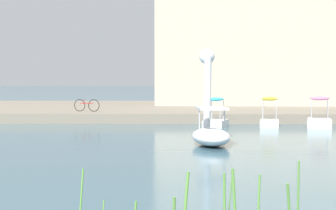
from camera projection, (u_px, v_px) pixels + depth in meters
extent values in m
cube|color=slate|center=(152.00, 109.00, 44.90)|extent=(123.20, 23.22, 0.55)
ellipsoid|color=white|center=(211.00, 137.00, 22.02)|extent=(1.67, 3.11, 0.65)
cylinder|color=white|center=(207.00, 93.00, 22.91)|extent=(0.34, 0.61, 2.85)
sphere|color=white|center=(207.00, 56.00, 23.00)|extent=(0.67, 0.67, 0.61)
cone|color=yellow|center=(206.00, 57.00, 23.25)|extent=(0.38, 0.51, 0.33)
cube|color=white|center=(212.00, 108.00, 21.74)|extent=(1.18, 1.59, 0.08)
cylinder|color=silver|center=(224.00, 118.00, 21.79)|extent=(0.04, 0.04, 0.74)
cylinder|color=silver|center=(199.00, 119.00, 21.72)|extent=(0.04, 0.04, 0.74)
cube|color=white|center=(216.00, 123.00, 31.12)|extent=(1.50, 2.21, 0.36)
ellipsoid|color=#2DB7D1|center=(216.00, 99.00, 31.07)|extent=(1.07, 1.30, 0.20)
cylinder|color=#B7B7BF|center=(212.00, 109.00, 31.62)|extent=(0.04, 0.04, 1.09)
cylinder|color=#B7B7BF|center=(224.00, 109.00, 31.43)|extent=(0.04, 0.04, 1.09)
cylinder|color=#B7B7BF|center=(208.00, 110.00, 30.75)|extent=(0.04, 0.04, 1.09)
cylinder|color=#B7B7BF|center=(220.00, 110.00, 30.57)|extent=(0.04, 0.04, 1.09)
cube|color=white|center=(269.00, 123.00, 31.05)|extent=(1.20, 1.92, 0.37)
ellipsoid|color=yellow|center=(270.00, 99.00, 31.00)|extent=(0.99, 0.95, 0.20)
cylinder|color=#B7B7BF|center=(263.00, 109.00, 31.41)|extent=(0.04, 0.04, 1.11)
cylinder|color=#B7B7BF|center=(276.00, 109.00, 31.28)|extent=(0.04, 0.04, 1.11)
cylinder|color=#B7B7BF|center=(263.00, 110.00, 30.76)|extent=(0.04, 0.04, 1.11)
cylinder|color=#B7B7BF|center=(276.00, 110.00, 30.63)|extent=(0.04, 0.04, 1.11)
cube|color=white|center=(319.00, 123.00, 30.72)|extent=(1.66, 2.57, 0.45)
ellipsoid|color=pink|center=(320.00, 98.00, 30.67)|extent=(1.30, 1.61, 0.20)
cylinder|color=#B7B7BF|center=(311.00, 108.00, 31.34)|extent=(0.04, 0.04, 1.06)
cylinder|color=#B7B7BF|center=(327.00, 108.00, 31.15)|extent=(0.04, 0.04, 1.06)
cylinder|color=#B7B7BF|center=(311.00, 109.00, 30.24)|extent=(0.04, 0.04, 1.06)
cylinder|color=#B7B7BF|center=(328.00, 109.00, 30.04)|extent=(0.04, 0.04, 1.06)
torus|color=black|center=(94.00, 105.00, 36.13)|extent=(0.73, 0.25, 0.75)
torus|color=black|center=(80.00, 105.00, 36.43)|extent=(0.73, 0.25, 0.75)
cube|color=#A51E1E|center=(87.00, 103.00, 36.28)|extent=(0.84, 0.28, 0.04)
cylinder|color=#A51E1E|center=(84.00, 102.00, 36.33)|extent=(0.03, 0.03, 0.32)
cube|color=#B2A893|center=(298.00, 33.00, 47.57)|extent=(22.71, 9.82, 11.46)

